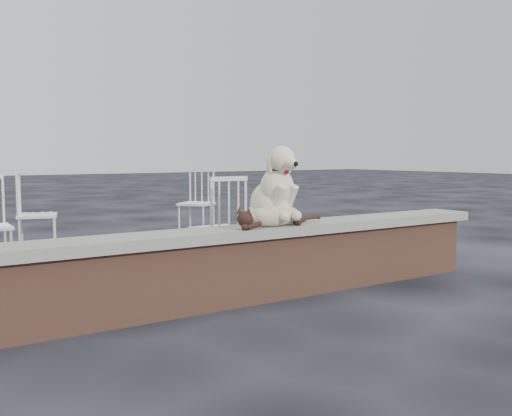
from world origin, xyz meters
TOP-DOWN VIEW (x-y plane):
  - ground at (0.00, 0.00)m, footprint 60.00×60.00m
  - brick_wall at (0.00, 0.00)m, footprint 6.00×0.30m
  - capstone at (0.00, 0.00)m, footprint 6.20×0.40m
  - dog at (0.93, 0.06)m, footprint 0.44×0.56m
  - cat at (0.85, -0.09)m, footprint 1.05×0.30m
  - chair_e at (-0.11, 3.10)m, footprint 0.70×0.70m
  - chair_d at (2.13, 3.50)m, footprint 0.78×0.78m
  - chair_c at (0.93, 0.90)m, footprint 0.56×0.56m

SIDE VIEW (x-z plane):
  - ground at x=0.00m, z-range 0.00..0.00m
  - brick_wall at x=0.00m, z-range 0.00..0.50m
  - chair_e at x=-0.11m, z-range 0.00..0.94m
  - chair_d at x=2.13m, z-range 0.00..0.94m
  - chair_c at x=0.93m, z-range 0.00..0.94m
  - capstone at x=0.00m, z-range 0.50..0.58m
  - cat at x=0.85m, z-range 0.58..0.76m
  - dog at x=0.93m, z-range 0.58..1.21m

